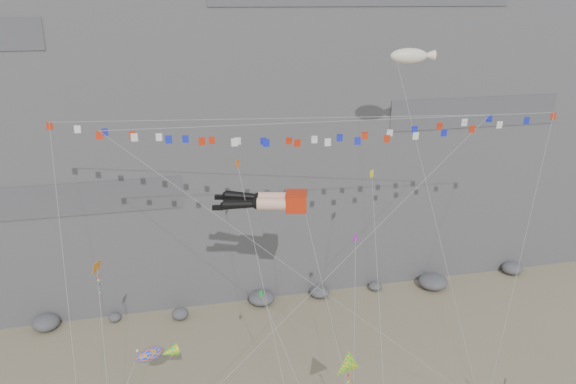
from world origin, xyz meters
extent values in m
cube|color=slate|center=(0.00, 32.00, 25.00)|extent=(80.00, 28.00, 50.00)
cube|color=red|center=(0.65, 5.73, 14.76)|extent=(1.97, 2.37, 1.21)
cylinder|color=#F5B399|center=(-1.22, 5.61, 14.76)|extent=(2.21, 1.40, 0.89)
sphere|color=black|center=(-2.21, 5.88, 14.76)|extent=(0.82, 0.82, 0.82)
cone|color=black|center=(-3.38, 6.19, 14.69)|extent=(2.56, 1.36, 0.84)
cube|color=black|center=(-4.95, 6.62, 14.41)|extent=(0.86, 0.55, 0.30)
cylinder|color=#F5B399|center=(-0.90, 6.78, 14.76)|extent=(2.21, 1.40, 0.89)
sphere|color=black|center=(-1.89, 7.05, 14.76)|extent=(0.82, 0.82, 0.82)
cone|color=black|center=(-3.06, 7.36, 14.87)|extent=(2.57, 1.36, 0.90)
cube|color=black|center=(-4.64, 7.79, 14.79)|extent=(0.86, 0.55, 0.30)
cylinder|color=gray|center=(1.35, -1.50, 7.40)|extent=(0.03, 0.03, 20.68)
cylinder|color=gray|center=(-7.31, 1.83, 10.23)|extent=(0.03, 0.03, 27.70)
cylinder|color=gray|center=(8.63, 1.88, 10.30)|extent=(0.03, 0.03, 23.63)
cylinder|color=gray|center=(-13.05, -0.08, 5.90)|extent=(0.03, 0.03, 14.75)
cylinder|color=gray|center=(11.66, 3.83, 12.25)|extent=(0.03, 0.03, 27.33)
cylinder|color=gray|center=(-2.36, 1.50, 8.64)|extent=(0.03, 0.03, 21.54)
cylinder|color=gray|center=(3.35, -0.13, 5.90)|extent=(0.03, 0.03, 15.80)
cylinder|color=gray|center=(5.37, 0.51, 7.87)|extent=(0.03, 0.03, 22.01)
camera|label=1|loc=(-8.72, -31.30, 28.65)|focal=35.00mm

